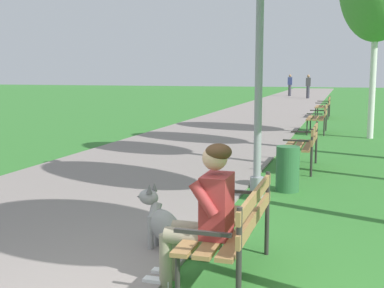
{
  "coord_description": "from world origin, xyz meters",
  "views": [
    {
      "loc": [
        1.3,
        -3.33,
        1.83
      ],
      "look_at": [
        -0.6,
        2.89,
        0.9
      ],
      "focal_mm": 47.38,
      "sensor_mm": 36.0,
      "label": 1
    }
  ],
  "objects_px": {
    "person_seated_on_near_bench": "(204,210)",
    "pedestrian_distant": "(308,87)",
    "park_bench_mid": "(304,142)",
    "lamp_post_near": "(259,41)",
    "park_bench_furthest": "(324,105)",
    "park_bench_near": "(235,223)",
    "park_bench_far": "(319,116)",
    "litter_bin": "(288,169)",
    "dog_grey": "(168,229)",
    "pedestrian_further_distant": "(290,85)"
  },
  "relations": [
    {
      "from": "park_bench_furthest",
      "to": "pedestrian_distant",
      "type": "xyz_separation_m",
      "value": [
        -1.73,
        14.56,
        0.33
      ]
    },
    {
      "from": "person_seated_on_near_bench",
      "to": "park_bench_near",
      "type": "bearing_deg",
      "value": 50.89
    },
    {
      "from": "park_bench_near",
      "to": "pedestrian_further_distant",
      "type": "relative_size",
      "value": 0.91
    },
    {
      "from": "litter_bin",
      "to": "pedestrian_distant",
      "type": "bearing_deg",
      "value": 93.63
    },
    {
      "from": "person_seated_on_near_bench",
      "to": "pedestrian_further_distant",
      "type": "xyz_separation_m",
      "value": [
        -3.05,
        34.65,
        0.16
      ]
    },
    {
      "from": "park_bench_near",
      "to": "person_seated_on_near_bench",
      "type": "height_order",
      "value": "person_seated_on_near_bench"
    },
    {
      "from": "park_bench_far",
      "to": "pedestrian_further_distant",
      "type": "bearing_deg",
      "value": 98.36
    },
    {
      "from": "person_seated_on_near_bench",
      "to": "park_bench_far",
      "type": "bearing_deg",
      "value": 88.43
    },
    {
      "from": "lamp_post_near",
      "to": "pedestrian_distant",
      "type": "relative_size",
      "value": 2.64
    },
    {
      "from": "park_bench_near",
      "to": "litter_bin",
      "type": "distance_m",
      "value": 3.53
    },
    {
      "from": "park_bench_far",
      "to": "pedestrian_further_distant",
      "type": "distance_m",
      "value": 23.22
    },
    {
      "from": "park_bench_near",
      "to": "park_bench_mid",
      "type": "bearing_deg",
      "value": 88.33
    },
    {
      "from": "park_bench_mid",
      "to": "litter_bin",
      "type": "bearing_deg",
      "value": -92.75
    },
    {
      "from": "litter_bin",
      "to": "pedestrian_further_distant",
      "type": "height_order",
      "value": "pedestrian_further_distant"
    },
    {
      "from": "pedestrian_distant",
      "to": "lamp_post_near",
      "type": "bearing_deg",
      "value": -87.22
    },
    {
      "from": "park_bench_mid",
      "to": "lamp_post_near",
      "type": "relative_size",
      "value": 0.34
    },
    {
      "from": "park_bench_mid",
      "to": "person_seated_on_near_bench",
      "type": "xyz_separation_m",
      "value": [
        -0.37,
        -5.7,
        0.17
      ]
    },
    {
      "from": "park_bench_furthest",
      "to": "pedestrian_further_distant",
      "type": "relative_size",
      "value": 0.91
    },
    {
      "from": "park_bench_mid",
      "to": "lamp_post_near",
      "type": "bearing_deg",
      "value": -101.26
    },
    {
      "from": "park_bench_furthest",
      "to": "park_bench_near",
      "type": "bearing_deg",
      "value": -90.12
    },
    {
      "from": "park_bench_near",
      "to": "lamp_post_near",
      "type": "bearing_deg",
      "value": 96.08
    },
    {
      "from": "person_seated_on_near_bench",
      "to": "dog_grey",
      "type": "xyz_separation_m",
      "value": [
        -0.56,
        0.67,
        -0.42
      ]
    },
    {
      "from": "park_bench_far",
      "to": "park_bench_furthest",
      "type": "relative_size",
      "value": 1.0
    },
    {
      "from": "park_bench_furthest",
      "to": "lamp_post_near",
      "type": "bearing_deg",
      "value": -91.49
    },
    {
      "from": "park_bench_near",
      "to": "dog_grey",
      "type": "relative_size",
      "value": 1.82
    },
    {
      "from": "lamp_post_near",
      "to": "park_bench_mid",
      "type": "bearing_deg",
      "value": 78.74
    },
    {
      "from": "pedestrian_distant",
      "to": "park_bench_near",
      "type": "bearing_deg",
      "value": -86.9
    },
    {
      "from": "park_bench_near",
      "to": "person_seated_on_near_bench",
      "type": "bearing_deg",
      "value": -129.11
    },
    {
      "from": "person_seated_on_near_bench",
      "to": "lamp_post_near",
      "type": "bearing_deg",
      "value": 92.01
    },
    {
      "from": "park_bench_far",
      "to": "pedestrian_further_distant",
      "type": "height_order",
      "value": "pedestrian_further_distant"
    },
    {
      "from": "person_seated_on_near_bench",
      "to": "pedestrian_distant",
      "type": "height_order",
      "value": "pedestrian_distant"
    },
    {
      "from": "park_bench_near",
      "to": "pedestrian_further_distant",
      "type": "bearing_deg",
      "value": 95.42
    },
    {
      "from": "person_seated_on_near_bench",
      "to": "litter_bin",
      "type": "relative_size",
      "value": 1.79
    },
    {
      "from": "litter_bin",
      "to": "pedestrian_distant",
      "type": "xyz_separation_m",
      "value": [
        -1.76,
        27.76,
        0.49
      ]
    },
    {
      "from": "dog_grey",
      "to": "lamp_post_near",
      "type": "relative_size",
      "value": 0.19
    },
    {
      "from": "person_seated_on_near_bench",
      "to": "litter_bin",
      "type": "xyz_separation_m",
      "value": [
        0.27,
        3.78,
        -0.33
      ]
    },
    {
      "from": "pedestrian_further_distant",
      "to": "dog_grey",
      "type": "bearing_deg",
      "value": -85.81
    },
    {
      "from": "park_bench_near",
      "to": "dog_grey",
      "type": "xyz_separation_m",
      "value": [
        -0.77,
        0.42,
        -0.25
      ]
    },
    {
      "from": "pedestrian_further_distant",
      "to": "litter_bin",
      "type": "bearing_deg",
      "value": -83.85
    },
    {
      "from": "park_bench_mid",
      "to": "pedestrian_further_distant",
      "type": "distance_m",
      "value": 29.15
    },
    {
      "from": "park_bench_far",
      "to": "litter_bin",
      "type": "relative_size",
      "value": 2.14
    },
    {
      "from": "park_bench_mid",
      "to": "pedestrian_distant",
      "type": "bearing_deg",
      "value": 94.1
    },
    {
      "from": "person_seated_on_near_bench",
      "to": "litter_bin",
      "type": "bearing_deg",
      "value": 85.86
    },
    {
      "from": "park_bench_near",
      "to": "litter_bin",
      "type": "relative_size",
      "value": 2.14
    },
    {
      "from": "litter_bin",
      "to": "person_seated_on_near_bench",
      "type": "bearing_deg",
      "value": -94.14
    },
    {
      "from": "person_seated_on_near_bench",
      "to": "pedestrian_distant",
      "type": "xyz_separation_m",
      "value": [
        -1.49,
        31.54,
        0.16
      ]
    },
    {
      "from": "lamp_post_near",
      "to": "pedestrian_distant",
      "type": "bearing_deg",
      "value": 92.78
    },
    {
      "from": "litter_bin",
      "to": "park_bench_furthest",
      "type": "bearing_deg",
      "value": 90.14
    },
    {
      "from": "pedestrian_distant",
      "to": "pedestrian_further_distant",
      "type": "relative_size",
      "value": 1.0
    },
    {
      "from": "park_bench_mid",
      "to": "dog_grey",
      "type": "height_order",
      "value": "park_bench_mid"
    }
  ]
}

